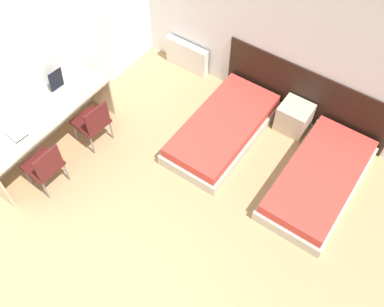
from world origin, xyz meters
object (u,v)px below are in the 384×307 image
bed_near_door (319,180)px  nightstand (294,117)px  bed_near_window (223,129)px  chair_near_laptop (93,121)px  laptop (63,89)px  chair_near_notebook (45,165)px

bed_near_door → nightstand: (-0.78, 0.76, 0.06)m
bed_near_window → bed_near_door: 1.57m
chair_near_laptop → laptop: (-0.46, -0.01, 0.38)m
bed_near_door → chair_near_notebook: size_ratio=2.36×
nightstand → chair_near_laptop: 2.97m
chair_near_laptop → bed_near_window: bearing=44.3°
bed_near_window → laptop: bearing=-148.8°
chair_near_notebook → laptop: bearing=119.1°
bed_near_door → laptop: size_ratio=5.23×
nightstand → chair_near_laptop: (-2.26, -1.92, 0.23)m
bed_near_window → bed_near_door: (1.57, 0.00, 0.00)m
bed_near_window → chair_near_notebook: chair_near_notebook is taller
bed_near_window → chair_near_laptop: chair_near_laptop is taller
laptop → bed_near_window: bearing=35.8°
bed_near_door → nightstand: nightstand is taller
laptop → chair_near_notebook: bearing=-59.0°
nightstand → bed_near_window: bearing=-135.7°
nightstand → laptop: bearing=-144.5°
bed_near_window → nightstand: size_ratio=4.27×
chair_near_notebook → bed_near_window: bearing=57.3°
chair_near_laptop → laptop: 0.60m
nightstand → chair_near_notebook: bearing=-128.4°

